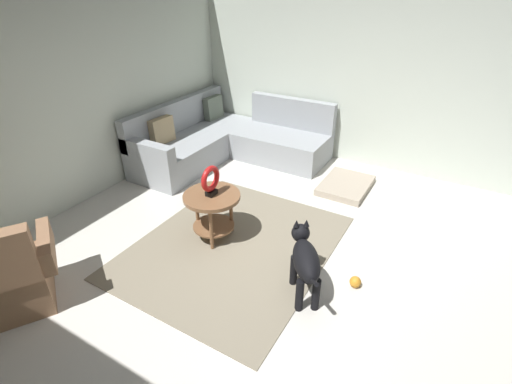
{
  "coord_description": "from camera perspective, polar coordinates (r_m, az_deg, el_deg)",
  "views": [
    {
      "loc": [
        -2.49,
        -1.11,
        2.5
      ],
      "look_at": [
        0.45,
        0.6,
        0.55
      ],
      "focal_mm": 26.36,
      "sensor_mm": 36.0,
      "label": 1
    }
  ],
  "objects": [
    {
      "name": "dog_toy_ball",
      "position": [
        3.69,
        14.83,
        -13.04
      ],
      "size": [
        0.11,
        0.11,
        0.11
      ],
      "primitive_type": "sphere",
      "color": "orange",
      "rests_on": "ground_plane"
    },
    {
      "name": "wall_right",
      "position": [
        5.66,
        19.03,
        16.56
      ],
      "size": [
        0.12,
        6.0,
        2.7
      ],
      "primitive_type": "cube",
      "color": "silver",
      "rests_on": "ground_plane"
    },
    {
      "name": "wall_back",
      "position": [
        4.89,
        -28.12,
        12.82
      ],
      "size": [
        6.0,
        0.12,
        2.7
      ],
      "primitive_type": "cube",
      "color": "silver",
      "rests_on": "ground_plane"
    },
    {
      "name": "side_table",
      "position": [
        3.98,
        -6.65,
        -1.94
      ],
      "size": [
        0.6,
        0.6,
        0.54
      ],
      "color": "brown",
      "rests_on": "ground_plane"
    },
    {
      "name": "dog_bed_mat",
      "position": [
        5.24,
        13.45,
        0.98
      ],
      "size": [
        0.8,
        0.6,
        0.09
      ],
      "primitive_type": "cube",
      "color": "#B2A38E",
      "rests_on": "ground_plane"
    },
    {
      "name": "area_rug",
      "position": [
        4.06,
        -3.38,
        -8.17
      ],
      "size": [
        2.3,
        1.9,
        0.01
      ],
      "primitive_type": "cube",
      "color": "gray",
      "rests_on": "ground_plane"
    },
    {
      "name": "armchair",
      "position": [
        3.82,
        -33.69,
        -10.92
      ],
      "size": [
        1.0,
        0.93,
        0.88
      ],
      "rotation": [
        0.0,
        0.0,
        -0.55
      ],
      "color": "#936B4C",
      "rests_on": "ground_plane"
    },
    {
      "name": "sectional_couch",
      "position": [
        5.9,
        -4.49,
        7.69
      ],
      "size": [
        2.2,
        2.25,
        0.88
      ],
      "color": "#9EA3A8",
      "rests_on": "ground_plane"
    },
    {
      "name": "ground_plane",
      "position": [
        3.73,
        4.62,
        -13.37
      ],
      "size": [
        6.0,
        6.0,
        0.1
      ],
      "primitive_type": "cube",
      "color": "silver"
    },
    {
      "name": "torus_sculpture",
      "position": [
        3.84,
        -6.9,
        1.8
      ],
      "size": [
        0.28,
        0.08,
        0.33
      ],
      "color": "black",
      "rests_on": "side_table"
    },
    {
      "name": "dog",
      "position": [
        3.33,
        7.45,
        -10.13
      ],
      "size": [
        0.73,
        0.52,
        0.63
      ],
      "rotation": [
        0.0,
        0.0,
        5.31
      ],
      "color": "black",
      "rests_on": "ground_plane"
    }
  ]
}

